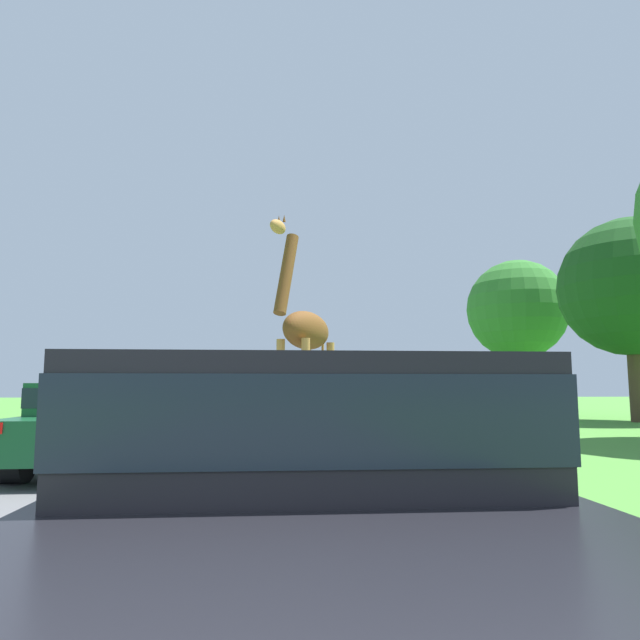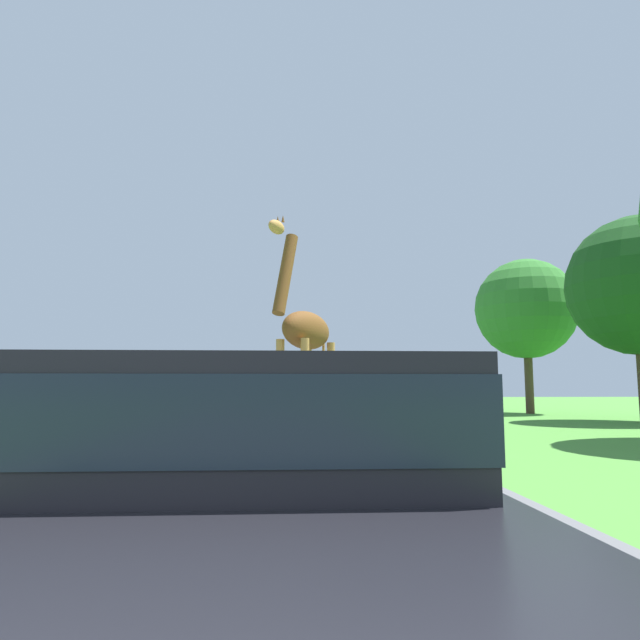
{
  "view_description": "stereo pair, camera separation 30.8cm",
  "coord_description": "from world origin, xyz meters",
  "px_view_note": "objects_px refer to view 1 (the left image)",
  "views": [
    {
      "loc": [
        0.6,
        0.85,
        1.32
      ],
      "look_at": [
        1.72,
        14.19,
        2.91
      ],
      "focal_mm": 32.0,
      "sensor_mm": 36.0,
      "label": 1
    },
    {
      "loc": [
        0.91,
        0.82,
        1.32
      ],
      "look_at": [
        1.72,
        14.19,
        2.91
      ],
      "focal_mm": 32.0,
      "sensor_mm": 36.0,
      "label": 2
    }
  ],
  "objects_px": {
    "giraffe_near_road": "(304,337)",
    "sign_post": "(56,395)",
    "car_queue_left": "(193,402)",
    "tree_left_edge": "(631,287)",
    "tree_centre_back": "(517,310)",
    "car_queue_right": "(276,398)",
    "car_far_ahead": "(96,423)",
    "car_lead_maroon": "(302,500)"
  },
  "relations": [
    {
      "from": "car_lead_maroon",
      "to": "tree_centre_back",
      "type": "height_order",
      "value": "tree_centre_back"
    },
    {
      "from": "car_far_ahead",
      "to": "tree_centre_back",
      "type": "xyz_separation_m",
      "value": [
        15.61,
        18.99,
        4.62
      ]
    },
    {
      "from": "car_queue_right",
      "to": "car_far_ahead",
      "type": "height_order",
      "value": "car_queue_right"
    },
    {
      "from": "sign_post",
      "to": "tree_left_edge",
      "type": "bearing_deg",
      "value": 18.3
    },
    {
      "from": "giraffe_near_road",
      "to": "car_queue_left",
      "type": "bearing_deg",
      "value": -42.17
    },
    {
      "from": "giraffe_near_road",
      "to": "car_lead_maroon",
      "type": "xyz_separation_m",
      "value": [
        -0.59,
        -10.32,
        -1.72
      ]
    },
    {
      "from": "car_queue_right",
      "to": "sign_post",
      "type": "xyz_separation_m",
      "value": [
        -5.5,
        -14.7,
        0.34
      ]
    },
    {
      "from": "car_queue_left",
      "to": "tree_left_edge",
      "type": "relative_size",
      "value": 0.51
    },
    {
      "from": "car_lead_maroon",
      "to": "sign_post",
      "type": "bearing_deg",
      "value": 115.01
    },
    {
      "from": "car_lead_maroon",
      "to": "car_queue_left",
      "type": "bearing_deg",
      "value": 99.02
    },
    {
      "from": "car_queue_right",
      "to": "tree_centre_back",
      "type": "bearing_deg",
      "value": -3.42
    },
    {
      "from": "giraffe_near_road",
      "to": "tree_left_edge",
      "type": "distance_m",
      "value": 15.68
    },
    {
      "from": "tree_left_edge",
      "to": "tree_centre_back",
      "type": "bearing_deg",
      "value": 99.73
    },
    {
      "from": "tree_centre_back",
      "to": "sign_post",
      "type": "height_order",
      "value": "tree_centre_back"
    },
    {
      "from": "car_queue_right",
      "to": "car_far_ahead",
      "type": "distance_m",
      "value": 19.98
    },
    {
      "from": "car_queue_left",
      "to": "sign_post",
      "type": "distance_m",
      "value": 11.29
    },
    {
      "from": "car_queue_right",
      "to": "tree_left_edge",
      "type": "distance_m",
      "value": 16.77
    },
    {
      "from": "car_queue_right",
      "to": "car_queue_left",
      "type": "xyz_separation_m",
      "value": [
        -3.67,
        -3.57,
        -0.08
      ]
    },
    {
      "from": "car_queue_right",
      "to": "tree_centre_back",
      "type": "xyz_separation_m",
      "value": [
        12.58,
        -0.75,
        4.58
      ]
    },
    {
      "from": "tree_left_edge",
      "to": "tree_centre_back",
      "type": "xyz_separation_m",
      "value": [
        -1.29,
        7.54,
        0.12
      ]
    },
    {
      "from": "giraffe_near_road",
      "to": "tree_left_edge",
      "type": "height_order",
      "value": "tree_left_edge"
    },
    {
      "from": "car_queue_left",
      "to": "car_far_ahead",
      "type": "height_order",
      "value": "car_far_ahead"
    },
    {
      "from": "giraffe_near_road",
      "to": "sign_post",
      "type": "bearing_deg",
      "value": 16.28
    },
    {
      "from": "car_lead_maroon",
      "to": "tree_left_edge",
      "type": "relative_size",
      "value": 0.57
    },
    {
      "from": "car_queue_left",
      "to": "sign_post",
      "type": "bearing_deg",
      "value": -99.36
    },
    {
      "from": "tree_left_edge",
      "to": "sign_post",
      "type": "height_order",
      "value": "tree_left_edge"
    },
    {
      "from": "tree_centre_back",
      "to": "car_queue_left",
      "type": "bearing_deg",
      "value": -170.17
    },
    {
      "from": "car_lead_maroon",
      "to": "car_queue_left",
      "type": "distance_m",
      "value": 23.12
    },
    {
      "from": "car_far_ahead",
      "to": "tree_centre_back",
      "type": "relative_size",
      "value": 0.49
    },
    {
      "from": "car_queue_right",
      "to": "tree_centre_back",
      "type": "height_order",
      "value": "tree_centre_back"
    },
    {
      "from": "giraffe_near_road",
      "to": "tree_centre_back",
      "type": "height_order",
      "value": "tree_centre_back"
    },
    {
      "from": "car_lead_maroon",
      "to": "sign_post",
      "type": "xyz_separation_m",
      "value": [
        -5.46,
        11.71,
        0.36
      ]
    },
    {
      "from": "tree_centre_back",
      "to": "car_far_ahead",
      "type": "bearing_deg",
      "value": -129.41
    },
    {
      "from": "car_lead_maroon",
      "to": "car_queue_right",
      "type": "relative_size",
      "value": 1.06
    },
    {
      "from": "car_queue_left",
      "to": "tree_centre_back",
      "type": "height_order",
      "value": "tree_centre_back"
    },
    {
      "from": "car_far_ahead",
      "to": "tree_left_edge",
      "type": "xyz_separation_m",
      "value": [
        16.9,
        11.46,
        4.5
      ]
    },
    {
      "from": "car_queue_left",
      "to": "sign_post",
      "type": "height_order",
      "value": "sign_post"
    },
    {
      "from": "car_queue_left",
      "to": "giraffe_near_road",
      "type": "bearing_deg",
      "value": -71.37
    },
    {
      "from": "car_far_ahead",
      "to": "sign_post",
      "type": "distance_m",
      "value": 5.64
    },
    {
      "from": "car_lead_maroon",
      "to": "car_queue_right",
      "type": "distance_m",
      "value": 26.4
    },
    {
      "from": "car_far_ahead",
      "to": "giraffe_near_road",
      "type": "bearing_deg",
      "value": 45.68
    },
    {
      "from": "car_lead_maroon",
      "to": "car_queue_right",
      "type": "height_order",
      "value": "car_queue_right"
    }
  ]
}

